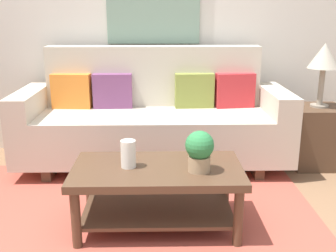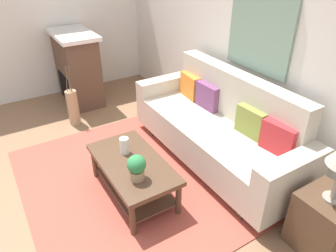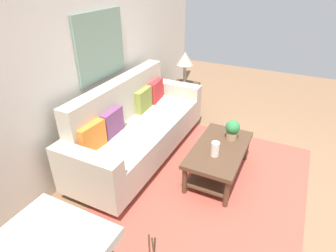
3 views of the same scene
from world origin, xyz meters
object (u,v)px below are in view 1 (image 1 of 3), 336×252
at_px(coffee_table, 157,183).
at_px(side_table, 316,136).
at_px(throw_pillow_crimson, 235,90).
at_px(potted_plant_tabletop, 199,150).
at_px(couch, 154,120).
at_px(throw_pillow_plum, 113,91).
at_px(tabletop_vase, 128,154).
at_px(throw_pillow_olive, 194,91).
at_px(throw_pillow_orange, 72,91).
at_px(framed_painting, 153,0).
at_px(table_lamp, 324,59).

bearing_deg(coffee_table, side_table, 37.02).
distance_m(throw_pillow_crimson, potted_plant_tabletop, 1.43).
xyz_separation_m(couch, coffee_table, (0.04, -1.16, -0.12)).
relative_size(throw_pillow_plum, throw_pillow_crimson, 1.00).
height_order(throw_pillow_plum, throw_pillow_crimson, same).
relative_size(couch, side_table, 4.29).
xyz_separation_m(throw_pillow_plum, tabletop_vase, (0.23, -1.27, -0.16)).
distance_m(throw_pillow_olive, potted_plant_tabletop, 1.36).
relative_size(throw_pillow_orange, tabletop_vase, 2.01).
bearing_deg(throw_pillow_olive, couch, -161.90).
relative_size(coffee_table, framed_painting, 1.23).
relative_size(throw_pillow_crimson, potted_plant_tabletop, 1.37).
bearing_deg(framed_painting, throw_pillow_crimson, -24.12).
bearing_deg(throw_pillow_olive, throw_pillow_orange, 180.00).
xyz_separation_m(throw_pillow_crimson, potted_plant_tabletop, (-0.46, -1.35, -0.11)).
xyz_separation_m(throw_pillow_orange, framed_painting, (0.76, 0.34, 0.82)).
height_order(throw_pillow_plum, framed_painting, framed_painting).
xyz_separation_m(throw_pillow_orange, tabletop_vase, (0.61, -1.27, -0.16)).
distance_m(throw_pillow_olive, side_table, 1.20).
bearing_deg(side_table, throw_pillow_crimson, 166.65).
bearing_deg(framed_painting, coffee_table, -88.66).
distance_m(throw_pillow_plum, framed_painting, 0.97).
height_order(couch, potted_plant_tabletop, couch).
bearing_deg(throw_pillow_plum, throw_pillow_orange, 180.00).
bearing_deg(throw_pillow_crimson, potted_plant_tabletop, -108.80).
xyz_separation_m(couch, throw_pillow_olive, (0.38, 0.12, 0.25)).
height_order(tabletop_vase, table_lamp, table_lamp).
height_order(throw_pillow_orange, coffee_table, throw_pillow_orange).
relative_size(tabletop_vase, potted_plant_tabletop, 0.68).
distance_m(potted_plant_tabletop, table_lamp, 1.73).
relative_size(throw_pillow_plum, side_table, 0.64).
bearing_deg(throw_pillow_orange, couch, -9.28).
xyz_separation_m(table_lamp, framed_painting, (-1.50, 0.52, 0.50)).
height_order(throw_pillow_crimson, potted_plant_tabletop, throw_pillow_crimson).
distance_m(throw_pillow_orange, tabletop_vase, 1.42).
relative_size(coffee_table, potted_plant_tabletop, 4.20).
distance_m(side_table, framed_painting, 2.00).
distance_m(throw_pillow_plum, side_table, 1.93).
relative_size(throw_pillow_crimson, framed_painting, 0.40).
bearing_deg(table_lamp, throw_pillow_crimson, 166.65).
bearing_deg(throw_pillow_olive, coffee_table, -105.00).
bearing_deg(tabletop_vase, couch, 82.69).
bearing_deg(tabletop_vase, potted_plant_tabletop, -9.95).
height_order(coffee_table, table_lamp, table_lamp).
relative_size(throw_pillow_orange, side_table, 0.64).
bearing_deg(coffee_table, throw_pillow_orange, 121.99).
bearing_deg(framed_painting, table_lamp, -18.98).
relative_size(throw_pillow_plum, coffee_table, 0.33).
height_order(throw_pillow_olive, potted_plant_tabletop, throw_pillow_olive).
bearing_deg(throw_pillow_crimson, throw_pillow_olive, 180.00).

